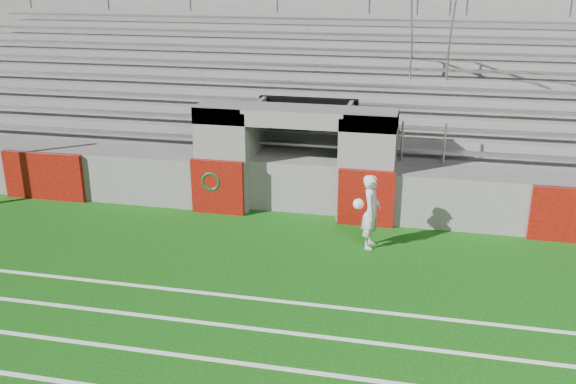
# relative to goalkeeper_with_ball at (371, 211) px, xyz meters

# --- Properties ---
(ground) EXTENTS (90.00, 90.00, 0.00)m
(ground) POSITION_rel_goalkeeper_with_ball_xyz_m (-2.02, -1.76, -0.82)
(ground) COLOR #0F490C
(ground) RESTS_ON ground
(stadium_structure) EXTENTS (26.00, 8.48, 5.42)m
(stadium_structure) POSITION_rel_goalkeeper_with_ball_xyz_m (-2.01, 6.21, 0.67)
(stadium_structure) COLOR #63605E
(stadium_structure) RESTS_ON ground
(goalkeeper_with_ball) EXTENTS (0.59, 0.61, 1.63)m
(goalkeeper_with_ball) POSITION_rel_goalkeeper_with_ball_xyz_m (0.00, 0.00, 0.00)
(goalkeeper_with_ball) COLOR silver
(goalkeeper_with_ball) RESTS_ON ground
(hose_coil) EXTENTS (0.58, 0.15, 0.65)m
(hose_coil) POSITION_rel_goalkeeper_with_ball_xyz_m (-3.96, 1.17, -0.07)
(hose_coil) COLOR #0D4217
(hose_coil) RESTS_ON ground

